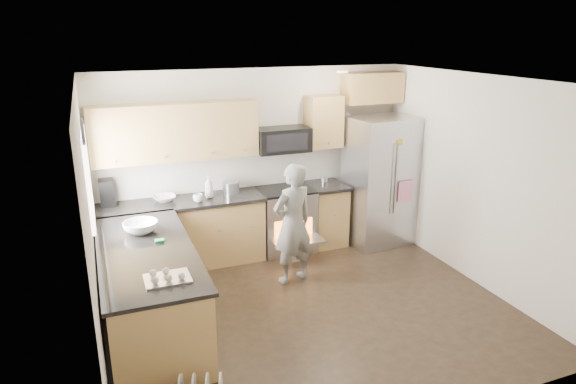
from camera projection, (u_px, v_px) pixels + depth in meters
name	position (u px, v px, depth m)	size (l,w,h in m)	color
ground	(309.00, 308.00, 5.96)	(4.50, 4.50, 0.00)	black
room_shell	(308.00, 169.00, 5.46)	(4.54, 4.04, 2.62)	beige
back_cabinet_run	(220.00, 193.00, 7.02)	(4.45, 0.64, 2.50)	#A98243
peninsula	(149.00, 289.00, 5.44)	(0.96, 2.36, 1.05)	#A98243
stove_range	(285.00, 205.00, 7.38)	(0.76, 0.97, 1.79)	#B7B7BC
refrigerator	(380.00, 181.00, 7.60)	(0.99, 0.80, 1.90)	#B7B7BC
person	(293.00, 224.00, 6.41)	(0.57, 0.37, 1.56)	gray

